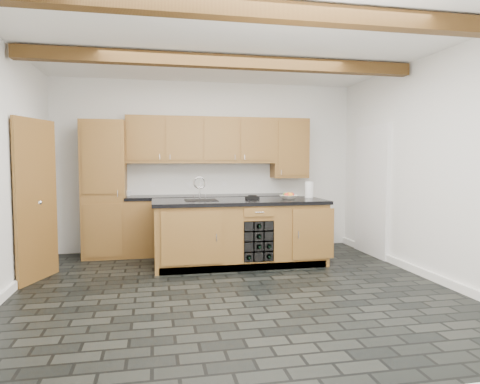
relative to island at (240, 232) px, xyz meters
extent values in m
plane|color=black|center=(-0.31, -1.28, -0.46)|extent=(5.00, 5.00, 0.00)
plane|color=white|center=(-0.31, 1.22, 0.94)|extent=(5.00, 0.00, 5.00)
plane|color=white|center=(2.19, -1.28, 0.94)|extent=(0.00, 5.00, 5.00)
plane|color=white|center=(-0.31, -1.28, 2.34)|extent=(5.00, 5.00, 0.00)
cube|color=#503214|center=(-0.31, -2.48, 2.24)|extent=(4.90, 0.15, 0.15)
cube|color=#503214|center=(-0.31, -0.68, 2.24)|extent=(4.90, 0.15, 0.15)
cube|color=white|center=(2.17, -1.28, -0.41)|extent=(0.04, 5.00, 0.10)
cube|color=white|center=(-2.78, 0.02, 0.56)|extent=(0.06, 0.94, 2.04)
cube|color=olive|center=(-2.63, -0.33, 0.54)|extent=(0.31, 0.77, 2.00)
cube|color=white|center=(2.16, 0.22, 0.56)|extent=(0.06, 0.98, 2.04)
cube|color=black|center=(2.19, 0.22, 0.54)|extent=(0.02, 0.86, 1.96)
cube|color=olive|center=(-1.96, 0.92, 0.59)|extent=(0.65, 0.60, 2.10)
cube|color=olive|center=(-0.33, 0.92, -0.02)|extent=(2.60, 0.60, 0.88)
cube|color=black|center=(-0.33, 0.92, 0.44)|extent=(2.64, 0.62, 0.05)
cube|color=white|center=(-0.33, 1.21, 0.73)|extent=(2.60, 0.02, 0.52)
cube|color=olive|center=(-0.43, 1.04, 1.36)|extent=(2.40, 0.35, 0.75)
cube|color=olive|center=(1.07, 1.04, 1.24)|extent=(0.60, 0.35, 1.00)
cube|color=olive|center=(-0.01, 0.02, -0.02)|extent=(2.40, 0.90, 0.88)
cube|color=black|center=(-0.01, 0.02, 0.44)|extent=(2.46, 0.96, 0.05)
cube|color=olive|center=(-0.73, -0.45, 0.02)|extent=(0.80, 0.02, 0.70)
cube|color=olive|center=(0.94, -0.45, 0.02)|extent=(0.60, 0.02, 0.70)
cube|color=black|center=(0.17, -0.29, -0.06)|extent=(0.42, 0.30, 0.56)
cylinder|color=black|center=(0.31, -0.33, -0.27)|extent=(0.07, 0.26, 0.07)
cylinder|color=black|center=(0.31, -0.33, -0.13)|extent=(0.07, 0.26, 0.07)
cylinder|color=black|center=(0.17, -0.33, 0.01)|extent=(0.07, 0.26, 0.07)
cylinder|color=black|center=(0.17, -0.33, 0.15)|extent=(0.07, 0.26, 0.07)
cylinder|color=black|center=(0.03, -0.33, -0.27)|extent=(0.07, 0.26, 0.07)
cylinder|color=black|center=(0.17, -0.33, -0.13)|extent=(0.07, 0.26, 0.07)
cube|color=black|center=(-0.56, 0.02, 0.46)|extent=(0.45, 0.40, 0.02)
cylinder|color=silver|center=(-0.56, 0.20, 0.57)|extent=(0.02, 0.02, 0.20)
torus|color=silver|center=(-0.56, 0.20, 0.71)|extent=(0.18, 0.02, 0.18)
cylinder|color=silver|center=(-0.64, 0.20, 0.51)|extent=(0.02, 0.02, 0.08)
cylinder|color=silver|center=(-0.48, 0.20, 0.51)|extent=(0.02, 0.02, 0.08)
cube|color=black|center=(0.20, 0.08, 0.49)|extent=(0.20, 0.13, 0.04)
cylinder|color=black|center=(0.20, 0.08, 0.52)|extent=(0.13, 0.13, 0.02)
imported|color=white|center=(0.73, 0.01, 0.49)|extent=(0.31, 0.31, 0.06)
sphere|color=#B41819|center=(0.78, 0.01, 0.52)|extent=(0.07, 0.07, 0.07)
sphere|color=orange|center=(0.74, 0.05, 0.52)|extent=(0.07, 0.07, 0.07)
sphere|color=#468424|center=(0.69, 0.04, 0.52)|extent=(0.07, 0.07, 0.07)
sphere|color=red|center=(0.69, -0.02, 0.52)|extent=(0.07, 0.07, 0.07)
sphere|color=orange|center=(0.74, -0.04, 0.52)|extent=(0.07, 0.07, 0.07)
cylinder|color=white|center=(1.11, 0.19, 0.59)|extent=(0.12, 0.12, 0.24)
imported|color=white|center=(-1.61, 0.99, 0.51)|extent=(0.10, 0.10, 0.09)
camera|label=1|loc=(-1.19, -5.97, 1.00)|focal=32.00mm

